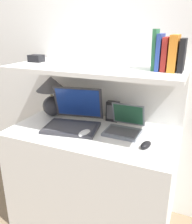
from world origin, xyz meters
The scene contains 16 objects.
wall_back centered at (0.00, 0.68, 1.20)m, with size 6.00×0.05×2.40m.
desk centered at (0.00, 0.31, 0.39)m, with size 1.14×0.62×0.78m.
back_riser centered at (0.00, 0.64, 0.59)m, with size 1.14×0.04×1.19m.
shelf centered at (0.00, 0.38, 1.20)m, with size 1.14×0.56×0.03m.
table_lamp centered at (-0.42, 0.47, 0.97)m, with size 0.24×0.24×0.32m.
laptop_large centered at (-0.16, 0.33, 0.83)m, with size 0.43×0.40×0.27m.
laptop_small centered at (0.21, 0.39, 0.82)m, with size 0.24×0.25×0.18m.
computer_mouse centered at (-0.01, 0.22, 0.80)m, with size 0.08×0.12×0.04m.
second_mouse centered at (0.39, 0.22, 0.80)m, with size 0.07×0.10×0.04m.
router_box centered at (0.06, 0.55, 0.85)m, with size 0.09×0.06×0.15m.
book_black centered at (0.53, 0.38, 1.31)m, with size 0.03×0.15×0.18m.
book_orange centered at (0.48, 0.38, 1.32)m, with size 0.04×0.18×0.20m.
book_red centered at (0.44, 0.38, 1.31)m, with size 0.03×0.15×0.19m.
book_blue centered at (0.40, 0.38, 1.32)m, with size 0.02×0.16×0.21m.
book_green centered at (0.37, 0.38, 1.33)m, with size 0.02×0.12×0.23m.
shelf_gadget centered at (-0.48, 0.38, 1.24)m, with size 0.10×0.08×0.05m.
Camera 1 is at (0.63, -1.05, 1.45)m, focal length 38.00 mm.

